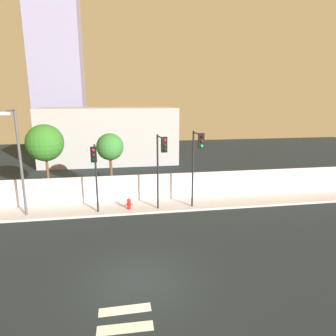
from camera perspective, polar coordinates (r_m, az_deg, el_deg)
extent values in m
plane|color=black|center=(12.68, -5.85, -21.05)|extent=(80.00, 80.00, 0.00)
cube|color=#B2B2B2|center=(19.97, -7.36, -7.56)|extent=(36.00, 2.40, 0.15)
cube|color=silver|center=(20.88, -7.57, -3.81)|extent=(36.00, 0.18, 1.80)
cube|color=silver|center=(10.77, -8.29, -28.35)|extent=(1.81, 0.47, 0.01)
cube|color=silver|center=(11.42, -8.33, -25.52)|extent=(1.81, 0.47, 0.01)
cylinder|color=black|center=(19.13, 4.82, -0.31)|extent=(0.12, 0.12, 5.03)
cylinder|color=black|center=(18.07, 5.69, 6.65)|extent=(0.21, 1.37, 0.08)
cube|color=black|center=(17.48, 6.44, 5.25)|extent=(0.36, 0.23, 0.90)
sphere|color=black|center=(17.34, 6.61, 6.08)|extent=(0.18, 0.18, 0.18)
sphere|color=#33260A|center=(17.37, 6.58, 5.17)|extent=(0.18, 0.18, 0.18)
sphere|color=#19F24C|center=(17.41, 6.56, 4.26)|extent=(0.18, 0.18, 0.18)
cylinder|color=black|center=(18.73, -2.01, -0.85)|extent=(0.12, 0.12, 4.84)
cylinder|color=black|center=(17.68, -1.44, 5.97)|extent=(0.30, 1.32, 0.08)
cube|color=black|center=(17.10, -0.76, 4.54)|extent=(0.37, 0.25, 0.90)
sphere|color=red|center=(16.95, -0.63, 5.39)|extent=(0.18, 0.18, 0.18)
sphere|color=#33260A|center=(16.99, -0.63, 4.45)|extent=(0.18, 0.18, 0.18)
sphere|color=black|center=(17.04, -0.63, 3.52)|extent=(0.18, 0.18, 0.18)
cylinder|color=black|center=(18.72, -13.71, -2.07)|extent=(0.12, 0.12, 4.32)
cylinder|color=black|center=(17.84, -14.16, 3.92)|extent=(0.08, 0.93, 0.08)
cube|color=black|center=(17.45, -14.21, 2.55)|extent=(0.34, 0.20, 0.90)
sphere|color=red|center=(17.28, -14.29, 3.36)|extent=(0.18, 0.18, 0.18)
sphere|color=#33260A|center=(17.33, -14.24, 2.44)|extent=(0.18, 0.18, 0.18)
sphere|color=black|center=(17.39, -14.19, 1.54)|extent=(0.18, 0.18, 0.18)
cylinder|color=#4C4C51|center=(19.51, -26.61, 0.68)|extent=(0.16, 0.16, 6.42)
cylinder|color=#4C4C51|center=(18.12, -28.39, 9.75)|extent=(0.25, 2.13, 0.10)
cube|color=beige|center=(17.10, -29.24, 9.21)|extent=(0.62, 0.28, 0.16)
cylinder|color=red|center=(19.39, -7.55, -7.10)|extent=(0.24, 0.24, 0.56)
sphere|color=red|center=(19.29, -7.58, -6.21)|extent=(0.26, 0.26, 0.26)
cylinder|color=red|center=(19.38, -8.06, -7.04)|extent=(0.10, 0.09, 0.09)
cylinder|color=red|center=(19.39, -7.05, -7.00)|extent=(0.10, 0.09, 0.09)
cylinder|color=brown|center=(22.49, -22.18, -1.62)|extent=(0.18, 0.18, 3.48)
sphere|color=#2C6B20|center=(22.03, -22.74, 4.53)|extent=(2.55, 2.55, 2.55)
cylinder|color=brown|center=(21.94, -10.92, -1.52)|extent=(0.21, 0.21, 3.26)
sphere|color=#307330|center=(21.50, -11.17, 4.06)|extent=(1.94, 1.94, 1.94)
cube|color=#9A9A9A|center=(34.22, -11.19, 6.22)|extent=(14.84, 6.00, 6.18)
cube|color=gray|center=(47.08, -20.78, 19.42)|extent=(6.86, 5.00, 25.72)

